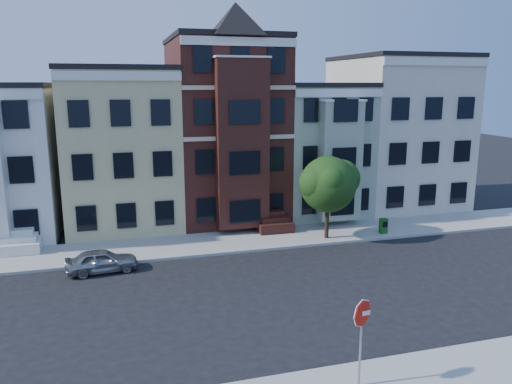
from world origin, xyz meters
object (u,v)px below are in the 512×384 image
object	(u,v)px
newspaper_box	(383,226)
parked_car	(102,261)
street_tree	(328,188)
stop_sign	(361,338)

from	to	relation	value
newspaper_box	parked_car	bearing A→B (deg)	-175.37
parked_car	newspaper_box	xyz separation A→B (m)	(16.69, 1.65, 0.03)
street_tree	newspaper_box	distance (m)	4.58
street_tree	newspaper_box	size ratio (longest dim) A/B	6.53
parked_car	newspaper_box	bearing A→B (deg)	-89.97
parked_car	newspaper_box	world-z (taller)	parked_car
street_tree	parked_car	bearing A→B (deg)	-172.37
street_tree	parked_car	xyz separation A→B (m)	(-12.91, -1.73, -2.61)
parked_car	stop_sign	world-z (taller)	stop_sign
street_tree	newspaper_box	bearing A→B (deg)	-1.16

